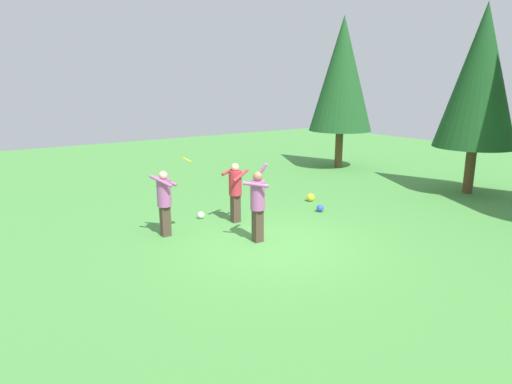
% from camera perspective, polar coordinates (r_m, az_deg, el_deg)
% --- Properties ---
extents(ground_plane, '(40.00, 40.00, 0.00)m').
position_cam_1_polar(ground_plane, '(10.51, 1.82, -6.54)').
color(ground_plane, '#4C9342').
extents(person_thrower, '(0.68, 0.68, 1.85)m').
position_cam_1_polar(person_thrower, '(10.33, 0.21, -1.09)').
color(person_thrower, '#4C382D').
rests_on(person_thrower, ground_plane).
extents(person_catcher, '(0.72, 0.73, 1.62)m').
position_cam_1_polar(person_catcher, '(10.96, -11.59, -0.74)').
color(person_catcher, '#4C382D').
rests_on(person_catcher, ground_plane).
extents(person_bystander, '(0.59, 0.64, 1.60)m').
position_cam_1_polar(person_bystander, '(11.83, -2.65, 0.56)').
color(person_bystander, '#4C382D').
rests_on(person_bystander, ground_plane).
extents(frisbee, '(0.30, 0.29, 0.15)m').
position_cam_1_polar(frisbee, '(10.61, -8.71, 4.09)').
color(frisbee, yellow).
extents(ball_blue, '(0.21, 0.21, 0.21)m').
position_cam_1_polar(ball_blue, '(13.11, 8.15, -2.06)').
color(ball_blue, blue).
rests_on(ball_blue, ground_plane).
extents(ball_white, '(0.20, 0.20, 0.20)m').
position_cam_1_polar(ball_white, '(12.43, -7.02, -2.93)').
color(ball_white, white).
rests_on(ball_white, ground_plane).
extents(ball_yellow, '(0.25, 0.25, 0.25)m').
position_cam_1_polar(ball_yellow, '(14.22, 6.97, -0.69)').
color(ball_yellow, yellow).
rests_on(ball_yellow, ground_plane).
extents(tree_far_left, '(2.66, 2.66, 6.35)m').
position_cam_1_polar(tree_far_left, '(19.83, 10.89, 14.43)').
color(tree_far_left, brown).
rests_on(tree_far_left, ground_plane).
extents(tree_center, '(2.56, 2.56, 6.11)m').
position_cam_1_polar(tree_center, '(16.45, 26.63, 12.92)').
color(tree_center, brown).
rests_on(tree_center, ground_plane).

